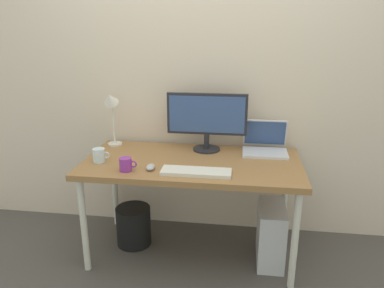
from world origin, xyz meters
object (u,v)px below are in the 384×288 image
at_px(desk_lamp, 111,107).
at_px(coffee_mug, 126,164).
at_px(monitor, 207,118).
at_px(laptop, 265,144).
at_px(wastebasket, 134,226).
at_px(computer_tower, 271,234).
at_px(glass_cup, 99,155).
at_px(desk, 192,168).
at_px(keyboard, 196,172).
at_px(mouse, 151,167).

bearing_deg(desk_lamp, coffee_mug, -62.47).
bearing_deg(monitor, laptop, 2.36).
relative_size(desk_lamp, coffee_mug, 3.77).
relative_size(coffee_mug, wastebasket, 0.38).
height_order(laptop, computer_tower, laptop).
bearing_deg(monitor, coffee_mug, -134.32).
height_order(coffee_mug, wastebasket, coffee_mug).
bearing_deg(computer_tower, glass_cup, -176.35).
distance_m(desk, glass_cup, 0.64).
xyz_separation_m(desk, computer_tower, (0.56, -0.04, -0.45)).
xyz_separation_m(keyboard, computer_tower, (0.51, 0.19, -0.52)).
height_order(computer_tower, wastebasket, computer_tower).
relative_size(keyboard, mouse, 4.89).
bearing_deg(desk_lamp, mouse, -47.72).
distance_m(glass_cup, computer_tower, 1.31).
xyz_separation_m(desk_lamp, keyboard, (0.70, -0.47, -0.29)).
bearing_deg(glass_cup, desk_lamp, 93.80).
bearing_deg(desk_lamp, laptop, 0.85).
xyz_separation_m(keyboard, mouse, (-0.30, 0.03, 0.01)).
xyz_separation_m(coffee_mug, glass_cup, (-0.23, 0.13, 0.00)).
bearing_deg(monitor, desk, -107.73).
relative_size(mouse, wastebasket, 0.30).
xyz_separation_m(laptop, keyboard, (-0.45, -0.49, -0.05)).
distance_m(desk, computer_tower, 0.72).
bearing_deg(keyboard, monitor, 87.77).
height_order(laptop, desk_lamp, desk_lamp).
bearing_deg(computer_tower, laptop, 101.58).
relative_size(keyboard, wastebasket, 1.47).
xyz_separation_m(glass_cup, computer_tower, (1.18, 0.08, -0.56)).
height_order(laptop, wastebasket, laptop).
bearing_deg(desk, wastebasket, 174.45).
bearing_deg(laptop, mouse, -148.43).
height_order(desk_lamp, computer_tower, desk_lamp).
bearing_deg(wastebasket, monitor, 20.07).
bearing_deg(desk, monitor, 72.27).
bearing_deg(wastebasket, glass_cup, -136.46).
bearing_deg(desk, laptop, 26.95).
bearing_deg(glass_cup, desk, 10.28).
bearing_deg(keyboard, wastebasket, 151.82).
height_order(laptop, mouse, laptop).
xyz_separation_m(monitor, glass_cup, (-0.70, -0.35, -0.20)).
height_order(monitor, wastebasket, monitor).
bearing_deg(desk_lamp, keyboard, -33.80).
relative_size(desk, computer_tower, 3.54).
bearing_deg(monitor, computer_tower, -29.48).
bearing_deg(mouse, coffee_mug, -165.18).
bearing_deg(keyboard, computer_tower, 20.96).
height_order(desk_lamp, mouse, desk_lamp).
bearing_deg(monitor, desk_lamp, 179.96).
xyz_separation_m(keyboard, glass_cup, (-0.68, 0.12, 0.04)).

